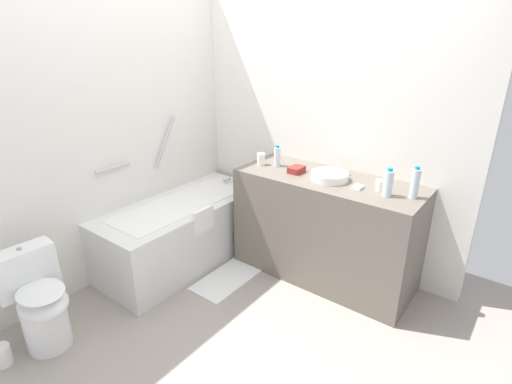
% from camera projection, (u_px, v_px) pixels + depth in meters
% --- Properties ---
extents(ground_plane, '(3.65, 3.65, 0.00)m').
position_uv_depth(ground_plane, '(216.00, 322.00, 2.90)').
color(ground_plane, '#9E9389').
extents(wall_back_tiled, '(3.05, 0.10, 2.43)m').
position_uv_depth(wall_back_tiled, '(97.00, 136.00, 3.11)').
color(wall_back_tiled, white).
rests_on(wall_back_tiled, ground_plane).
extents(wall_right_mirror, '(0.10, 2.71, 2.43)m').
position_uv_depth(wall_right_mirror, '(317.00, 126.00, 3.45)').
color(wall_right_mirror, white).
rests_on(wall_right_mirror, ground_plane).
extents(bathtub, '(1.57, 0.67, 1.27)m').
position_uv_depth(bathtub, '(184.00, 229.00, 3.60)').
color(bathtub, silver).
rests_on(bathtub, ground_plane).
extents(toilet, '(0.39, 0.50, 0.69)m').
position_uv_depth(toilet, '(39.00, 302.00, 2.59)').
color(toilet, white).
rests_on(toilet, ground_plane).
extents(vanity_counter, '(0.59, 1.50, 0.90)m').
position_uv_depth(vanity_counter, '(325.00, 228.00, 3.31)').
color(vanity_counter, '#6B6056').
rests_on(vanity_counter, ground_plane).
extents(sink_basin, '(0.29, 0.29, 0.06)m').
position_uv_depth(sink_basin, '(330.00, 176.00, 3.10)').
color(sink_basin, white).
rests_on(sink_basin, vanity_counter).
extents(sink_faucet, '(0.11, 0.15, 0.06)m').
position_uv_depth(sink_faucet, '(340.00, 171.00, 3.23)').
color(sink_faucet, '#A5A5AA').
rests_on(sink_faucet, vanity_counter).
extents(water_bottle_0, '(0.07, 0.07, 0.21)m').
position_uv_depth(water_bottle_0, '(388.00, 183.00, 2.77)').
color(water_bottle_0, silver).
rests_on(water_bottle_0, vanity_counter).
extents(water_bottle_1, '(0.06, 0.06, 0.18)m').
position_uv_depth(water_bottle_1, '(277.00, 156.00, 3.40)').
color(water_bottle_1, silver).
rests_on(water_bottle_1, vanity_counter).
extents(water_bottle_2, '(0.06, 0.06, 0.23)m').
position_uv_depth(water_bottle_2, '(415.00, 183.00, 2.73)').
color(water_bottle_2, silver).
rests_on(water_bottle_2, vanity_counter).
extents(drinking_glass_0, '(0.07, 0.07, 0.10)m').
position_uv_depth(drinking_glass_0, '(261.00, 159.00, 3.44)').
color(drinking_glass_0, white).
rests_on(drinking_glass_0, vanity_counter).
extents(drinking_glass_1, '(0.07, 0.07, 0.08)m').
position_uv_depth(drinking_glass_1, '(380.00, 185.00, 2.90)').
color(drinking_glass_1, white).
rests_on(drinking_glass_1, vanity_counter).
extents(amenity_basket, '(0.14, 0.10, 0.05)m').
position_uv_depth(amenity_basket, '(296.00, 170.00, 3.26)').
color(amenity_basket, maroon).
rests_on(amenity_basket, vanity_counter).
extents(soap_dish, '(0.09, 0.06, 0.02)m').
position_uv_depth(soap_dish, '(358.00, 187.00, 2.93)').
color(soap_dish, white).
rests_on(soap_dish, vanity_counter).
extents(bath_mat, '(0.69, 0.33, 0.01)m').
position_uv_depth(bath_mat, '(230.00, 277.00, 3.42)').
color(bath_mat, white).
rests_on(bath_mat, ground_plane).
extents(toilet_paper_roll, '(0.11, 0.11, 0.14)m').
position_uv_depth(toilet_paper_roll, '(2.00, 355.00, 2.51)').
color(toilet_paper_roll, white).
rests_on(toilet_paper_roll, ground_plane).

